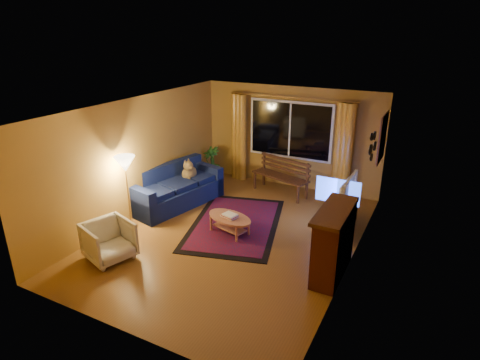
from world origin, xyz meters
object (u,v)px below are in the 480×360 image
at_px(armchair, 109,239).
at_px(floor_lamp, 128,193).
at_px(tv_console, 340,218).
at_px(bench, 280,185).
at_px(coffee_table, 230,225).
at_px(sofa, 176,186).

distance_m(armchair, floor_lamp, 1.25).
distance_m(armchair, tv_console, 4.41).
height_order(bench, coffee_table, bench).
xyz_separation_m(floor_lamp, coffee_table, (1.91, 0.68, -0.57)).
xyz_separation_m(sofa, coffee_table, (1.74, -0.64, -0.26)).
bearing_deg(coffee_table, floor_lamp, -160.44).
distance_m(sofa, coffee_table, 1.88).
relative_size(bench, tv_console, 1.26).
bearing_deg(bench, tv_console, -16.80).
height_order(bench, tv_console, tv_console).
height_order(armchair, tv_console, armchair).
height_order(sofa, coffee_table, sofa).
relative_size(sofa, coffee_table, 2.20).
relative_size(sofa, floor_lamp, 1.46).
bearing_deg(tv_console, armchair, -135.76).
bearing_deg(sofa, tv_console, 21.35).
distance_m(bench, tv_console, 2.10).
xyz_separation_m(bench, coffee_table, (-0.11, -2.32, -0.04)).
distance_m(floor_lamp, tv_console, 4.24).
relative_size(bench, coffee_table, 1.48).
relative_size(sofa, tv_console, 1.87).
bearing_deg(armchair, coffee_table, -20.31).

